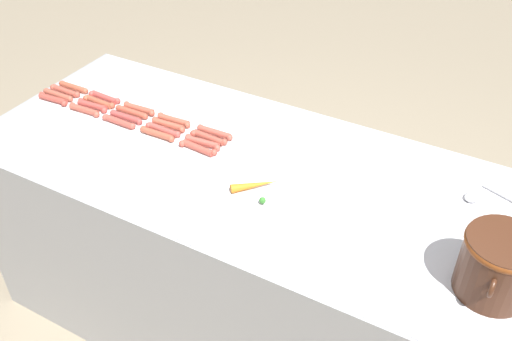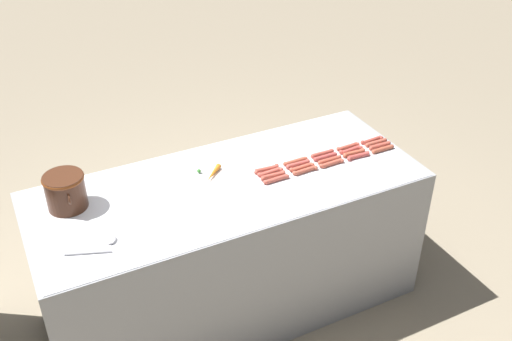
{
  "view_description": "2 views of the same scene",
  "coord_description": "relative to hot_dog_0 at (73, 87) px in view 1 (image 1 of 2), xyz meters",
  "views": [
    {
      "loc": [
        1.42,
        0.78,
        2.17
      ],
      "look_at": [
        0.02,
        -0.0,
        0.91
      ],
      "focal_mm": 39.72,
      "sensor_mm": 36.0,
      "label": 1
    },
    {
      "loc": [
        -2.53,
        1.09,
        2.79
      ],
      "look_at": [
        -0.01,
        -0.17,
        0.96
      ],
      "focal_mm": 41.79,
      "sensor_mm": 36.0,
      "label": 2
    }
  ],
  "objects": [
    {
      "name": "serving_spoon",
      "position": [
        -0.12,
        1.74,
        -0.01
      ],
      "size": [
        0.13,
        0.26,
        0.02
      ],
      "color": "#B7B7BC",
      "rests_on": "griddle_counter"
    },
    {
      "name": "hot_dog_11",
      "position": [
        0.08,
        0.18,
        0.0
      ],
      "size": [
        0.04,
        0.16,
        0.03
      ],
      "color": "#B2453D",
      "rests_on": "griddle_counter"
    },
    {
      "name": "hot_dog_18",
      "position": [
        0.12,
        0.54,
        0.0
      ],
      "size": [
        0.03,
        0.16,
        0.03
      ],
      "color": "#AC503A",
      "rests_on": "griddle_counter"
    },
    {
      "name": "hot_dog_8",
      "position": [
        0.04,
        0.54,
        0.0
      ],
      "size": [
        0.03,
        0.16,
        0.03
      ],
      "color": "#B8513C",
      "rests_on": "griddle_counter"
    },
    {
      "name": "hot_dog_0",
      "position": [
        0.0,
        0.0,
        0.0
      ],
      "size": [
        0.03,
        0.16,
        0.03
      ],
      "color": "#AF5139",
      "rests_on": "griddle_counter"
    },
    {
      "name": "hot_dog_13",
      "position": [
        0.08,
        0.55,
        0.0
      ],
      "size": [
        0.03,
        0.16,
        0.03
      ],
      "color": "#B04A41",
      "rests_on": "griddle_counter"
    },
    {
      "name": "hot_dog_2",
      "position": [
        0.0,
        0.36,
        0.0
      ],
      "size": [
        0.03,
        0.16,
        0.03
      ],
      "color": "#B3503C",
      "rests_on": "griddle_counter"
    },
    {
      "name": "hot_dog_10",
      "position": [
        0.08,
        -0.01,
        0.0
      ],
      "size": [
        0.03,
        0.16,
        0.03
      ],
      "color": "#AC533F",
      "rests_on": "griddle_counter"
    },
    {
      "name": "hot_dog_17",
      "position": [
        0.12,
        0.36,
        0.0
      ],
      "size": [
        0.03,
        0.16,
        0.03
      ],
      "color": "#B14B3E",
      "rests_on": "griddle_counter"
    },
    {
      "name": "griddle_counter",
      "position": [
        0.1,
        0.99,
        -0.47
      ],
      "size": [
        0.9,
        2.21,
        0.92
      ],
      "color": "#9EA0A5",
      "rests_on": "ground_plane"
    },
    {
      "name": "hot_dog_12",
      "position": [
        0.08,
        0.36,
        0.0
      ],
      "size": [
        0.03,
        0.16,
        0.03
      ],
      "color": "#AD4540",
      "rests_on": "griddle_counter"
    },
    {
      "name": "hot_dog_4",
      "position": [
        -0.0,
        0.73,
        0.0
      ],
      "size": [
        0.03,
        0.16,
        0.03
      ],
      "color": "#B04E3F",
      "rests_on": "griddle_counter"
    },
    {
      "name": "hot_dog_6",
      "position": [
        0.04,
        0.18,
        0.0
      ],
      "size": [
        0.03,
        0.16,
        0.03
      ],
      "color": "#AD5038",
      "rests_on": "griddle_counter"
    },
    {
      "name": "hot_dog_3",
      "position": [
        0.0,
        0.54,
        0.0
      ],
      "size": [
        0.03,
        0.16,
        0.03
      ],
      "color": "#AD503B",
      "rests_on": "griddle_counter"
    },
    {
      "name": "hot_dog_5",
      "position": [
        0.04,
        -0.01,
        0.0
      ],
      "size": [
        0.03,
        0.16,
        0.03
      ],
      "color": "#B24E3E",
      "rests_on": "griddle_counter"
    },
    {
      "name": "ground_plane",
      "position": [
        0.1,
        0.99,
        -0.93
      ],
      "size": [
        20.0,
        20.0,
        0.0
      ],
      "primitive_type": "plane",
      "color": "gray"
    },
    {
      "name": "bean_pot",
      "position": [
        0.28,
        1.83,
        0.09
      ],
      "size": [
        0.27,
        0.22,
        0.19
      ],
      "color": "#472616",
      "rests_on": "griddle_counter"
    },
    {
      "name": "hot_dog_7",
      "position": [
        0.04,
        0.36,
        0.0
      ],
      "size": [
        0.03,
        0.16,
        0.03
      ],
      "color": "#AE4B38",
      "rests_on": "griddle_counter"
    },
    {
      "name": "hot_dog_9",
      "position": [
        0.04,
        0.73,
        0.0
      ],
      "size": [
        0.03,
        0.16,
        0.03
      ],
      "color": "#AB4A3B",
      "rests_on": "griddle_counter"
    },
    {
      "name": "hot_dog_14",
      "position": [
        0.08,
        0.73,
        0.0
      ],
      "size": [
        0.04,
        0.16,
        0.03
      ],
      "color": "#B74F41",
      "rests_on": "griddle_counter"
    },
    {
      "name": "carrot",
      "position": [
        0.21,
        1.03,
        0.0
      ],
      "size": [
        0.14,
        0.15,
        0.03
      ],
      "color": "orange",
      "rests_on": "griddle_counter"
    },
    {
      "name": "hot_dog_15",
      "position": [
        0.12,
        -0.0,
        0.0
      ],
      "size": [
        0.04,
        0.16,
        0.03
      ],
      "color": "#AD4539",
      "rests_on": "griddle_counter"
    },
    {
      "name": "hot_dog_1",
      "position": [
        0.0,
        0.18,
        0.0
      ],
      "size": [
        0.03,
        0.16,
        0.03
      ],
      "color": "#B8453F",
      "rests_on": "griddle_counter"
    },
    {
      "name": "hot_dog_19",
      "position": [
        0.12,
        0.73,
        0.0
      ],
      "size": [
        0.04,
        0.16,
        0.03
      ],
      "color": "#B34B3C",
      "rests_on": "griddle_counter"
    },
    {
      "name": "hot_dog_16",
      "position": [
        0.12,
        0.17,
        0.0
      ],
      "size": [
        0.03,
        0.16,
        0.03
      ],
      "color": "#B74F3F",
      "rests_on": "griddle_counter"
    }
  ]
}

